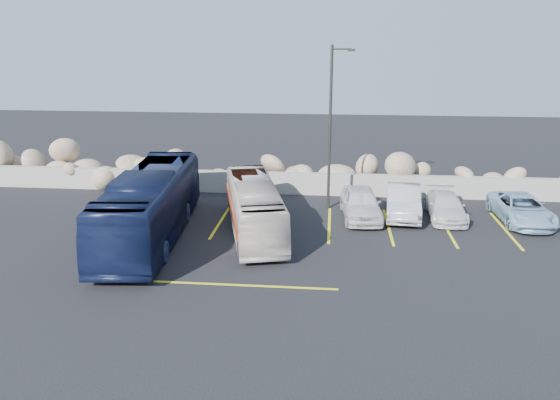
# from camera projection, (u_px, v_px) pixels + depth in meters

# --- Properties ---
(ground) EXTENTS (90.00, 90.00, 0.00)m
(ground) POSITION_uv_depth(u_px,v_px,m) (251.00, 288.00, 18.82)
(ground) COLOR black
(ground) RESTS_ON ground
(seawall) EXTENTS (60.00, 0.40, 1.20)m
(seawall) POSITION_uv_depth(u_px,v_px,m) (283.00, 183.00, 30.09)
(seawall) COLOR gray
(seawall) RESTS_ON ground
(riprap_pile) EXTENTS (54.00, 2.80, 2.60)m
(riprap_pile) POSITION_uv_depth(u_px,v_px,m) (285.00, 166.00, 31.04)
(riprap_pile) COLOR #9B8166
(riprap_pile) RESTS_ON ground
(parking_lines) EXTENTS (18.16, 9.36, 0.01)m
(parking_lines) POSITION_uv_depth(u_px,v_px,m) (376.00, 237.00, 23.69)
(parking_lines) COLOR yellow
(parking_lines) RESTS_ON ground
(lamppost) EXTENTS (1.14, 0.18, 8.00)m
(lamppost) POSITION_uv_depth(u_px,v_px,m) (331.00, 124.00, 26.41)
(lamppost) COLOR #2C2A27
(lamppost) RESTS_ON ground
(vintage_bus) EXTENTS (3.88, 8.49, 2.30)m
(vintage_bus) POSITION_uv_depth(u_px,v_px,m) (254.00, 207.00, 24.02)
(vintage_bus) COLOR beige
(vintage_bus) RESTS_ON ground
(tour_coach) EXTENTS (3.37, 10.76, 2.95)m
(tour_coach) POSITION_uv_depth(u_px,v_px,m) (151.00, 205.00, 23.21)
(tour_coach) COLOR #101837
(tour_coach) RESTS_ON ground
(car_a) EXTENTS (2.10, 4.48, 1.48)m
(car_a) POSITION_uv_depth(u_px,v_px,m) (361.00, 203.00, 25.97)
(car_a) COLOR silver
(car_a) RESTS_ON ground
(car_b) EXTENTS (1.94, 4.59, 1.47)m
(car_b) POSITION_uv_depth(u_px,v_px,m) (403.00, 201.00, 26.28)
(car_b) COLOR silver
(car_b) RESTS_ON ground
(car_c) EXTENTS (1.71, 4.02, 1.15)m
(car_c) POSITION_uv_depth(u_px,v_px,m) (446.00, 207.00, 25.99)
(car_c) COLOR silver
(car_c) RESTS_ON ground
(car_d) EXTENTS (2.28, 4.64, 1.27)m
(car_d) POSITION_uv_depth(u_px,v_px,m) (522.00, 209.00, 25.44)
(car_d) COLOR #92B7D0
(car_d) RESTS_ON ground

